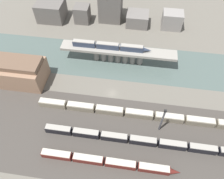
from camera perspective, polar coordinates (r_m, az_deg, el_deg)
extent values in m
plane|color=#666056|center=(110.01, 0.03, -0.96)|extent=(400.00, 400.00, 0.00)
cube|color=#423D38|center=(97.61, -2.02, -12.16)|extent=(280.00, 42.00, 0.01)
cube|color=#4C5B56|center=(125.18, 1.56, 7.43)|extent=(320.00, 28.47, 0.01)
cube|color=gray|center=(119.63, 1.64, 10.20)|extent=(62.72, 7.41, 1.50)
cylinder|color=gray|center=(124.16, -4.08, 9.19)|extent=(3.14, 3.14, 7.36)
cylinder|color=gray|center=(123.52, -2.20, 9.02)|extent=(3.14, 3.14, 7.36)
cylinder|color=gray|center=(123.00, -0.31, 8.85)|extent=(3.14, 3.14, 7.36)
cylinder|color=gray|center=(122.63, 1.59, 8.66)|extent=(3.14, 3.14, 7.36)
cylinder|color=gray|center=(122.38, 3.50, 8.46)|extent=(3.14, 3.14, 7.36)
cylinder|color=gray|center=(122.27, 5.42, 8.25)|extent=(3.14, 3.14, 7.36)
cylinder|color=gray|center=(122.30, 7.33, 8.03)|extent=(3.14, 3.14, 7.36)
cube|color=#2D384C|center=(121.06, -7.32, 11.76)|extent=(12.15, 2.62, 3.01)
cube|color=#9E998E|center=(119.98, -7.40, 12.38)|extent=(11.67, 2.41, 0.40)
cube|color=#2D384C|center=(118.74, -1.13, 11.28)|extent=(12.15, 2.62, 3.01)
cube|color=#9E998E|center=(117.63, -1.15, 11.91)|extent=(11.67, 2.41, 0.40)
cube|color=#2D384C|center=(117.79, 5.20, 10.65)|extent=(12.15, 2.62, 3.01)
cube|color=#9E998E|center=(116.67, 5.26, 11.28)|extent=(11.67, 2.41, 0.40)
cone|color=#2D384C|center=(118.02, 9.22, 10.12)|extent=(4.25, 2.36, 2.36)
cube|color=#5B1E19|center=(95.33, -14.24, -16.20)|extent=(12.27, 2.87, 3.02)
cube|color=#B7B2A3|center=(93.78, -14.45, -15.80)|extent=(11.78, 2.64, 0.40)
cube|color=#5B1E19|center=(92.46, -6.23, -17.67)|extent=(12.27, 2.87, 3.02)
cube|color=#B7B2A3|center=(90.87, -6.33, -17.29)|extent=(11.78, 2.64, 0.40)
cube|color=#5B1E19|center=(91.40, 2.25, -18.86)|extent=(12.27, 2.87, 3.02)
cube|color=#B7B2A3|center=(89.79, 2.29, -18.50)|extent=(11.78, 2.64, 0.40)
cube|color=#5B1E19|center=(92.20, 10.86, -19.66)|extent=(12.27, 2.87, 3.02)
cube|color=#B7B2A3|center=(90.60, 11.03, -19.31)|extent=(11.78, 2.64, 0.40)
cone|color=#5B1E19|center=(93.79, 16.17, -19.97)|extent=(4.30, 2.58, 2.58)
cube|color=black|center=(99.84, -13.75, -10.20)|extent=(11.50, 2.73, 3.40)
cube|color=#9E998E|center=(98.21, -13.96, -9.68)|extent=(11.04, 2.51, 0.40)
cube|color=black|center=(96.93, -6.77, -11.34)|extent=(11.50, 2.73, 3.40)
cube|color=#9E998E|center=(95.24, -6.88, -10.83)|extent=(11.04, 2.51, 0.40)
cube|color=black|center=(95.51, 0.58, -12.36)|extent=(11.50, 2.73, 3.40)
cube|color=#9E998E|center=(93.80, 0.59, -11.86)|extent=(11.04, 2.51, 0.40)
cube|color=black|center=(95.66, 8.07, -13.19)|extent=(11.50, 2.73, 3.40)
cube|color=#9E998E|center=(93.95, 8.21, -12.70)|extent=(11.04, 2.51, 0.40)
cube|color=black|center=(97.36, 15.47, -13.79)|extent=(11.50, 2.73, 3.40)
cube|color=#9E998E|center=(95.69, 15.72, -13.32)|extent=(11.04, 2.51, 0.40)
cube|color=black|center=(100.55, 22.54, -14.16)|extent=(11.50, 2.73, 3.40)
cube|color=#9E998E|center=(98.93, 22.88, -13.69)|extent=(11.04, 2.51, 0.40)
cube|color=gray|center=(108.00, -15.19, -3.59)|extent=(12.81, 3.11, 3.34)
cube|color=#B7B2A3|center=(106.52, -15.40, -3.02)|extent=(12.30, 2.86, 0.40)
cube|color=gray|center=(104.19, -8.13, -4.57)|extent=(12.81, 3.11, 3.34)
cube|color=#B7B2A3|center=(102.65, -8.25, -4.00)|extent=(12.30, 2.86, 0.40)
cube|color=gray|center=(102.09, -0.64, -5.54)|extent=(12.81, 3.11, 3.34)
cube|color=#B7B2A3|center=(100.52, -0.65, -4.97)|extent=(12.30, 2.86, 0.40)
cube|color=gray|center=(101.81, 7.05, -6.43)|extent=(12.81, 3.11, 3.34)
cube|color=#B7B2A3|center=(100.23, 7.16, -5.87)|extent=(12.30, 2.86, 0.40)
cube|color=gray|center=(103.36, 14.67, -7.19)|extent=(12.81, 3.11, 3.34)
cube|color=#B7B2A3|center=(101.80, 14.89, -6.65)|extent=(12.30, 2.86, 0.40)
cube|color=gray|center=(106.65, 21.97, -7.80)|extent=(12.81, 3.11, 3.34)
cube|color=#B7B2A3|center=(105.15, 22.27, -7.28)|extent=(12.30, 2.86, 0.40)
cube|color=#937056|center=(121.84, -23.85, 4.18)|extent=(29.67, 15.62, 11.40)
cube|color=brown|center=(117.27, -24.94, 6.45)|extent=(29.07, 10.93, 2.50)
cylinder|color=#4C4C51|center=(95.10, 12.88, -8.04)|extent=(0.80, 0.80, 14.56)
cube|color=black|center=(88.53, 13.78, -5.47)|extent=(1.00, 0.70, 1.20)
cube|color=#605B56|center=(159.30, -15.59, 19.26)|extent=(17.30, 15.50, 12.05)
cube|color=#605B56|center=(153.04, -7.79, 18.99)|extent=(9.53, 9.37, 10.98)
cube|color=#605B56|center=(151.13, -0.37, 21.85)|extent=(14.46, 13.91, 23.83)
cube|color=slate|center=(150.54, 6.64, 17.85)|extent=(13.99, 12.58, 8.15)
cube|color=gray|center=(151.01, 15.39, 17.08)|extent=(12.58, 9.51, 10.90)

